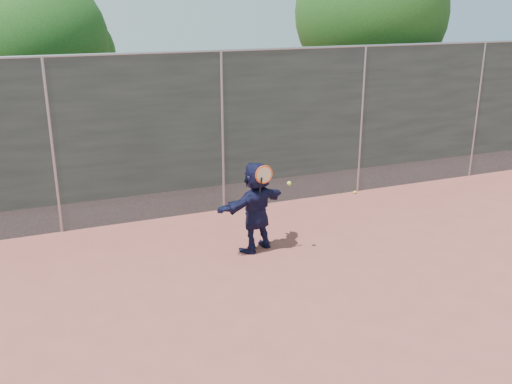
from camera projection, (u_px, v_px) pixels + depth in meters
name	position (u px, v px, depth m)	size (l,w,h in m)	color
ground	(305.00, 289.00, 7.99)	(80.00, 80.00, 0.00)	#9E4C42
player	(256.00, 207.00, 9.05)	(1.36, 0.43, 1.47)	#131535
ball_ground	(355.00, 192.00, 11.94)	(0.07, 0.07, 0.07)	#C8ED34
fence	(222.00, 129.00, 10.56)	(20.00, 0.06, 3.03)	#38423D
swing_action	(266.00, 177.00, 8.73)	(0.58, 0.19, 0.51)	#DF4415
tree_right	(376.00, 16.00, 13.60)	(3.78, 3.60, 5.39)	#382314
tree_left	(43.00, 47.00, 11.80)	(3.15, 3.00, 4.53)	#382314
weed_clump	(240.00, 203.00, 11.02)	(0.68, 0.07, 0.30)	#387226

